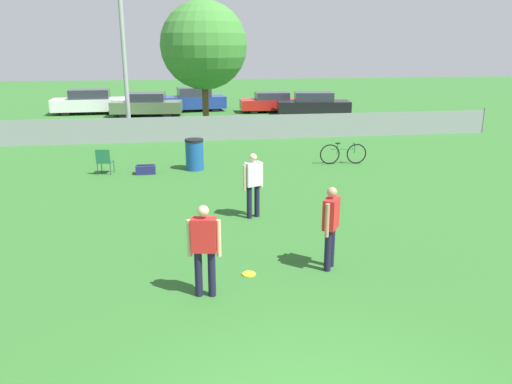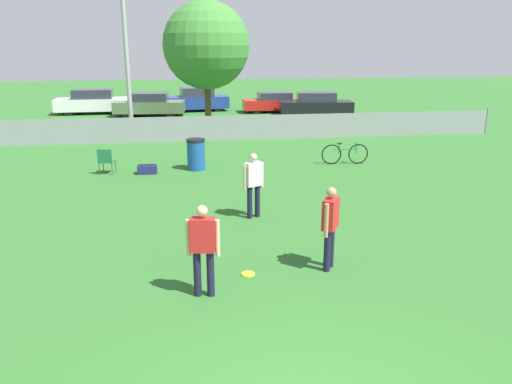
# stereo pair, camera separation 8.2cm
# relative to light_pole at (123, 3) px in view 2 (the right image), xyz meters

# --- Properties ---
(fence_backline) EXTENTS (26.73, 0.07, 1.21)m
(fence_backline) POSITION_rel_light_pole_xyz_m (3.53, -1.08, -5.29)
(fence_backline) COLOR gray
(fence_backline) RESTS_ON ground_plane
(light_pole) EXTENTS (0.90, 0.36, 10.11)m
(light_pole) POSITION_rel_light_pole_xyz_m (0.00, 0.00, 0.00)
(light_pole) COLOR #9E9EA3
(light_pole) RESTS_ON ground_plane
(tree_near_pole) EXTENTS (4.29, 4.29, 6.25)m
(tree_near_pole) POSITION_rel_light_pole_xyz_m (3.64, 2.41, -1.75)
(tree_near_pole) COLOR brown
(tree_near_pole) RESTS_ON ground_plane
(player_receiver_white) EXTENTS (0.53, 0.37, 1.62)m
(player_receiver_white) POSITION_rel_light_pole_xyz_m (3.95, -11.67, -4.92)
(player_receiver_white) COLOR #191933
(player_receiver_white) RESTS_ON ground_plane
(player_thrower_red) EXTENTS (0.41, 0.49, 1.62)m
(player_thrower_red) POSITION_rel_light_pole_xyz_m (4.93, -14.82, -4.92)
(player_thrower_red) COLOR #191933
(player_thrower_red) RESTS_ON ground_plane
(player_defender_red) EXTENTS (0.56, 0.29, 1.62)m
(player_defender_red) POSITION_rel_light_pole_xyz_m (2.54, -15.54, -4.92)
(player_defender_red) COLOR #191933
(player_defender_red) RESTS_ON ground_plane
(frisbee_disc) EXTENTS (0.26, 0.26, 0.03)m
(frisbee_disc) POSITION_rel_light_pole_xyz_m (3.38, -14.86, -5.83)
(frisbee_disc) COLOR yellow
(frisbee_disc) RESTS_ON ground_plane
(folding_chair_sideline) EXTENTS (0.54, 0.54, 0.85)m
(folding_chair_sideline) POSITION_rel_light_pole_xyz_m (-0.25, -6.63, -5.36)
(folding_chair_sideline) COLOR #333338
(folding_chair_sideline) RESTS_ON ground_plane
(bicycle_sideline) EXTENTS (1.70, 0.44, 0.77)m
(bicycle_sideline) POSITION_rel_light_pole_xyz_m (8.02, -6.41, -5.47)
(bicycle_sideline) COLOR black
(bicycle_sideline) RESTS_ON ground_plane
(trash_bin) EXTENTS (0.63, 0.63, 1.06)m
(trash_bin) POSITION_rel_light_pole_xyz_m (2.71, -6.46, -5.31)
(trash_bin) COLOR #194C99
(trash_bin) RESTS_ON ground_plane
(gear_bag_sideline) EXTENTS (0.63, 0.35, 0.31)m
(gear_bag_sideline) POSITION_rel_light_pole_xyz_m (1.07, -6.79, -5.70)
(gear_bag_sideline) COLOR navy
(gear_bag_sideline) RESTS_ON ground_plane
(parked_car_white) EXTENTS (4.61, 1.88, 1.50)m
(parked_car_white) POSITION_rel_light_pole_xyz_m (-3.12, 9.25, -5.12)
(parked_car_white) COLOR black
(parked_car_white) RESTS_ON ground_plane
(parked_car_olive) EXTENTS (4.29, 2.17, 1.38)m
(parked_car_olive) POSITION_rel_light_pole_xyz_m (0.40, 7.71, -5.16)
(parked_car_olive) COLOR black
(parked_car_olive) RESTS_ON ground_plane
(parked_car_blue) EXTENTS (4.10, 2.16, 1.50)m
(parked_car_blue) POSITION_rel_light_pole_xyz_m (3.32, 9.67, -5.13)
(parked_car_blue) COLOR black
(parked_car_blue) RESTS_ON ground_plane
(parked_car_red) EXTENTS (4.02, 1.74, 1.25)m
(parked_car_red) POSITION_rel_light_pole_xyz_m (8.19, 8.32, -5.23)
(parked_car_red) COLOR black
(parked_car_red) RESTS_ON ground_plane
(parked_car_dark) EXTENTS (4.50, 2.28, 1.42)m
(parked_car_dark) POSITION_rel_light_pole_xyz_m (10.33, 6.13, -5.16)
(parked_car_dark) COLOR black
(parked_car_dark) RESTS_ON ground_plane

